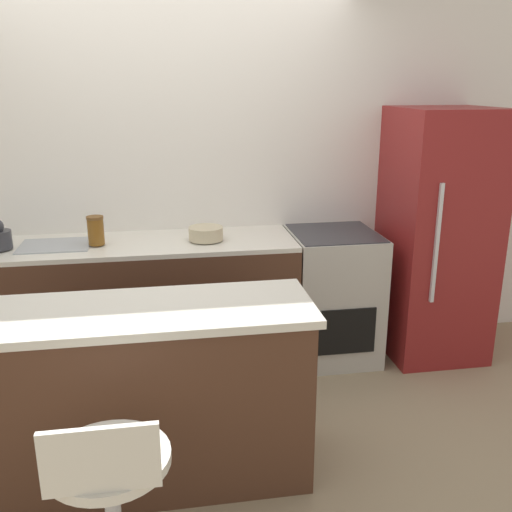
{
  "coord_description": "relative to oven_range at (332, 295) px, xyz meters",
  "views": [
    {
      "loc": [
        -0.06,
        -3.34,
        1.93
      ],
      "look_at": [
        0.46,
        -0.25,
        0.97
      ],
      "focal_mm": 40.0,
      "sensor_mm": 36.0,
      "label": 1
    }
  ],
  "objects": [
    {
      "name": "back_counter",
      "position": [
        -1.46,
        0.0,
        -0.0
      ],
      "size": [
        2.29,
        0.62,
        0.93
      ],
      "color": "#4C2D1E",
      "rests_on": "ground_plane"
    },
    {
      "name": "kitchen_island",
      "position": [
        -1.24,
        -1.16,
        -0.0
      ],
      "size": [
        1.51,
        0.57,
        0.92
      ],
      "color": "#4C2D1E",
      "rests_on": "ground_plane"
    },
    {
      "name": "oven_range",
      "position": [
        0.0,
        0.0,
        0.0
      ],
      "size": [
        0.6,
        0.64,
        0.93
      ],
      "color": "#B7B2A8",
      "rests_on": "ground_plane"
    },
    {
      "name": "mixing_bowl",
      "position": [
        -0.9,
        -0.04,
        0.51
      ],
      "size": [
        0.23,
        0.23,
        0.09
      ],
      "color": "#C1B28E",
      "rests_on": "back_counter"
    },
    {
      "name": "refrigerator",
      "position": [
        0.74,
        -0.03,
        0.42
      ],
      "size": [
        0.66,
        0.71,
        1.76
      ],
      "color": "maroon",
      "rests_on": "ground_plane"
    },
    {
      "name": "canister_jar",
      "position": [
        -1.59,
        -0.04,
        0.56
      ],
      "size": [
        0.11,
        0.11,
        0.18
      ],
      "color": "brown",
      "rests_on": "back_counter"
    },
    {
      "name": "ground_plane",
      "position": [
        -1.11,
        -0.33,
        -0.46
      ],
      "size": [
        14.0,
        14.0,
        0.0
      ],
      "primitive_type": "plane",
      "color": "#998466"
    },
    {
      "name": "wall_back",
      "position": [
        -1.11,
        0.34,
        0.84
      ],
      "size": [
        8.0,
        0.06,
        2.6
      ],
      "color": "white",
      "rests_on": "ground_plane"
    },
    {
      "name": "stool_chair",
      "position": [
        -1.41,
        -1.86,
        -0.02
      ],
      "size": [
        0.45,
        0.45,
        0.87
      ],
      "color": "#B7B7BC",
      "rests_on": "ground_plane"
    }
  ]
}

